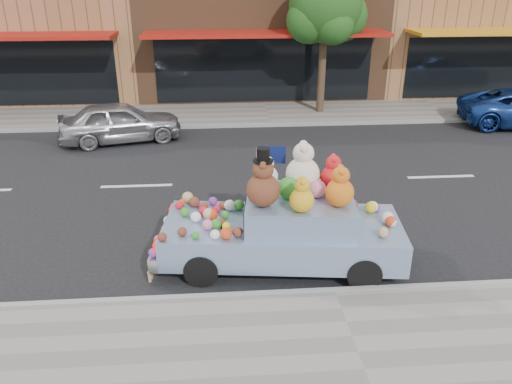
{
  "coord_description": "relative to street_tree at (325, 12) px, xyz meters",
  "views": [
    {
      "loc": [
        -1.86,
        -11.87,
        5.05
      ],
      "look_at": [
        -1.21,
        -3.39,
        1.25
      ],
      "focal_mm": 35.0,
      "sensor_mm": 36.0,
      "label": 1
    }
  ],
  "objects": [
    {
      "name": "ground",
      "position": [
        -2.03,
        -6.55,
        -3.69
      ],
      "size": [
        120.0,
        120.0,
        0.0
      ],
      "primitive_type": "plane",
      "color": "black",
      "rests_on": "ground"
    },
    {
      "name": "far_sidewalk",
      "position": [
        -2.03,
        -0.05,
        -3.63
      ],
      "size": [
        60.0,
        3.0,
        0.12
      ],
      "primitive_type": "cube",
      "color": "gray",
      "rests_on": "ground"
    },
    {
      "name": "near_sidewalk",
      "position": [
        -2.03,
        -13.05,
        -3.63
      ],
      "size": [
        60.0,
        3.0,
        0.12
      ],
      "primitive_type": "cube",
      "color": "gray",
      "rests_on": "ground"
    },
    {
      "name": "storefront_mid",
      "position": [
        -2.03,
        5.42,
        -0.05
      ],
      "size": [
        10.0,
        9.8,
        7.3
      ],
      "color": "brown",
      "rests_on": "ground"
    },
    {
      "name": "storefront_right",
      "position": [
        7.97,
        5.42,
        -0.05
      ],
      "size": [
        10.0,
        9.8,
        7.3
      ],
      "color": "#9B6641",
      "rests_on": "ground"
    },
    {
      "name": "art_car",
      "position": [
        -2.74,
        -10.44,
        -2.87
      ],
      "size": [
        4.65,
        2.25,
        2.39
      ],
      "rotation": [
        0.0,
        0.0,
        -0.12
      ],
      "color": "black",
      "rests_on": "ground"
    },
    {
      "name": "near_kerb",
      "position": [
        -2.03,
        -11.55,
        -3.63
      ],
      "size": [
        60.0,
        0.12,
        0.13
      ],
      "primitive_type": "cube",
      "color": "gray",
      "rests_on": "ground"
    },
    {
      "name": "car_silver",
      "position": [
        -7.0,
        -2.81,
        -3.05
      ],
      "size": [
        4.02,
        2.36,
        1.29
      ],
      "primitive_type": "imported",
      "rotation": [
        0.0,
        0.0,
        1.81
      ],
      "color": "#A4A3A8",
      "rests_on": "ground"
    },
    {
      "name": "storefront_left",
      "position": [
        -12.03,
        5.42,
        -0.05
      ],
      "size": [
        10.0,
        9.8,
        7.3
      ],
      "color": "#9B6641",
      "rests_on": "ground"
    },
    {
      "name": "far_kerb",
      "position": [
        -2.03,
        -1.55,
        -3.63
      ],
      "size": [
        60.0,
        0.12,
        0.13
      ],
      "primitive_type": "cube",
      "color": "gray",
      "rests_on": "ground"
    },
    {
      "name": "street_tree",
      "position": [
        0.0,
        0.0,
        0.0
      ],
      "size": [
        3.0,
        2.7,
        5.22
      ],
      "color": "#38281C",
      "rests_on": "ground"
    }
  ]
}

